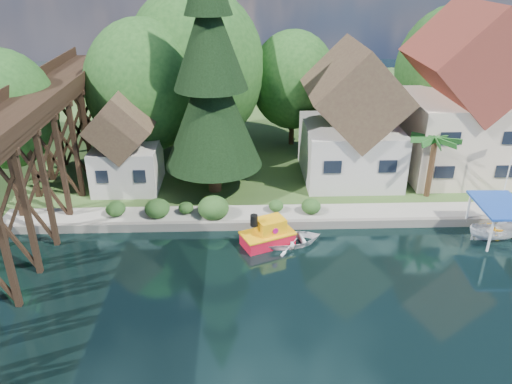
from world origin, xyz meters
TOP-DOWN VIEW (x-y plane):
  - ground at (0.00, 0.00)m, footprint 140.00×140.00m
  - bank at (0.00, 34.00)m, footprint 140.00×52.00m
  - seawall at (4.00, 8.00)m, footprint 60.00×0.40m
  - promenade at (6.00, 9.30)m, footprint 50.00×2.60m
  - trestle_bridge at (-16.00, 5.17)m, footprint 4.12×44.18m
  - house_left at (7.00, 16.00)m, footprint 7.64×8.64m
  - house_center at (16.00, 16.50)m, footprint 8.65×9.18m
  - shed at (-11.00, 14.50)m, footprint 5.09×5.40m
  - bg_trees at (1.00, 21.25)m, footprint 49.90×13.30m
  - shrubs at (-4.60, 9.26)m, footprint 15.76×2.47m
  - conifer at (-4.08, 13.46)m, footprint 7.42×7.42m
  - palm_tree at (12.37, 11.88)m, footprint 4.66×4.66m
  - tugboat at (-0.27, 5.95)m, footprint 3.88×3.08m
  - boat_white_a at (1.41, 5.97)m, footprint 4.47×3.67m
  - boat_canopy at (14.93, 5.99)m, footprint 3.45×4.31m
  - boat_yellow at (15.33, 6.85)m, footprint 2.87×2.65m

SIDE VIEW (x-z plane):
  - ground at x=0.00m, z-range 0.00..0.00m
  - bank at x=0.00m, z-range 0.00..0.50m
  - seawall at x=4.00m, z-range 0.00..0.62m
  - boat_white_a at x=1.41m, z-range 0.00..0.81m
  - promenade at x=6.00m, z-range 0.50..0.56m
  - boat_yellow at x=15.33m, z-range 0.00..1.25m
  - tugboat at x=-0.27m, z-range -0.50..1.98m
  - boat_canopy at x=14.93m, z-range -0.19..2.52m
  - shrubs at x=-4.60m, z-range 0.38..2.08m
  - shed at x=-11.00m, z-range -0.10..7.75m
  - palm_tree at x=12.37m, z-range 2.41..7.52m
  - house_left at x=7.00m, z-range -0.37..10.65m
  - trestle_bridge at x=-16.00m, z-range 0.70..10.00m
  - house_center at x=16.00m, z-range -0.53..13.36m
  - bg_trees at x=1.00m, z-range 2.00..12.57m
  - conifer at x=-4.08m, z-range 0.16..18.44m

